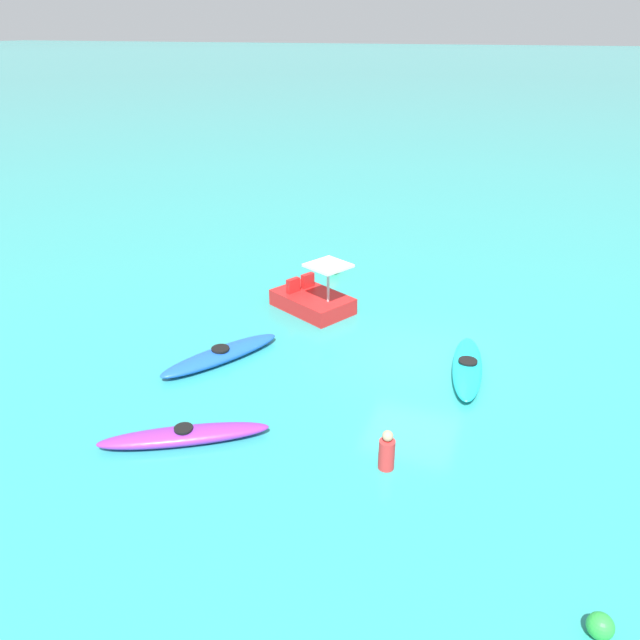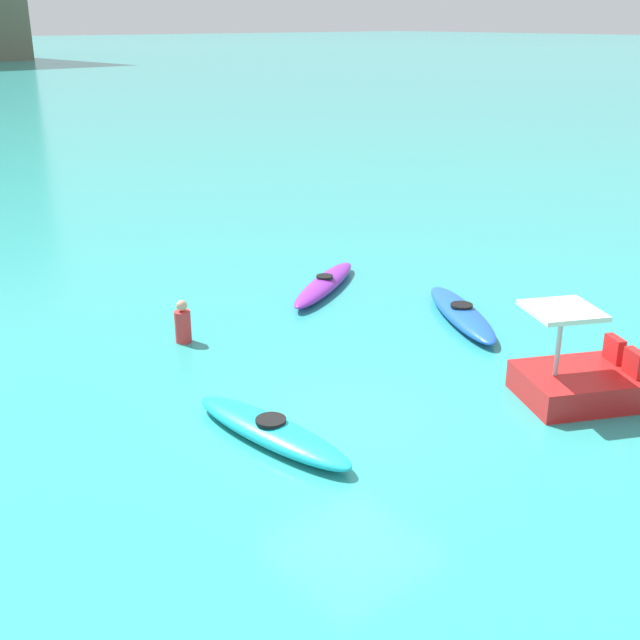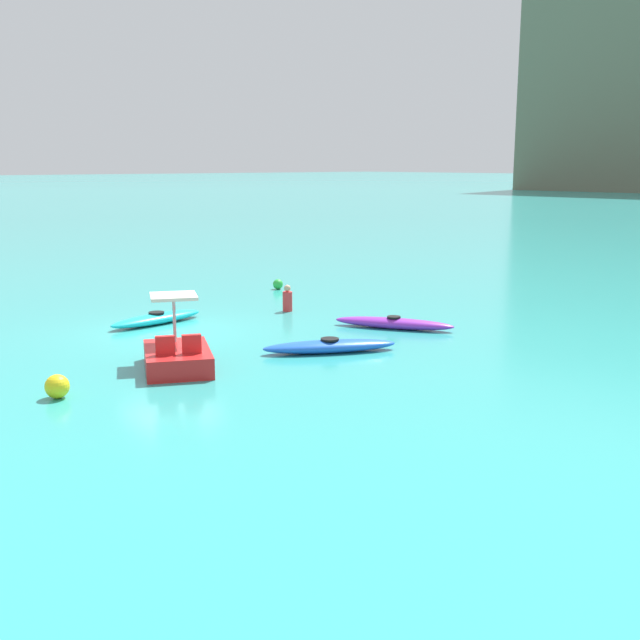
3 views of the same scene
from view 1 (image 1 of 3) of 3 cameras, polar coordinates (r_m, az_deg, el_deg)
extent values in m
plane|color=teal|center=(16.53, 8.99, -3.46)|extent=(600.00, 600.00, 0.00)
ellipsoid|color=purple|center=(13.47, -12.49, -10.45)|extent=(3.41, 2.35, 0.32)
cylinder|color=black|center=(13.36, -12.57, -9.80)|extent=(0.54, 0.54, 0.05)
ellipsoid|color=blue|center=(16.33, -9.20, -3.22)|extent=(2.36, 3.42, 0.32)
cylinder|color=black|center=(16.24, -9.24, -2.65)|extent=(0.64, 0.64, 0.05)
ellipsoid|color=#19B7C6|center=(15.99, 13.51, -4.31)|extent=(1.13, 3.30, 0.32)
cylinder|color=black|center=(15.90, 13.58, -3.73)|extent=(0.53, 0.53, 0.05)
cube|color=red|center=(18.97, -0.71, 1.70)|extent=(2.82, 2.42, 0.50)
cube|color=red|center=(19.35, -1.16, 3.70)|extent=(0.34, 0.46, 0.44)
cube|color=red|center=(18.99, -2.51, 3.23)|extent=(0.34, 0.46, 0.44)
cylinder|color=#B2B2B7|center=(18.19, 0.76, 3.34)|extent=(0.08, 0.08, 1.10)
cube|color=silver|center=(17.97, 0.77, 5.08)|extent=(1.48, 1.48, 0.08)
sphere|color=yellow|center=(21.81, 1.19, 4.98)|extent=(0.51, 0.51, 0.51)
sphere|color=green|center=(10.62, 24.59, -24.44)|extent=(0.39, 0.39, 0.39)
cylinder|color=red|center=(12.46, 6.21, -12.30)|extent=(0.44, 0.44, 0.65)
sphere|color=tan|center=(12.19, 6.31, -10.65)|extent=(0.22, 0.22, 0.22)
camera|label=2|loc=(23.23, 34.29, 16.78)|focal=44.33mm
camera|label=3|loc=(33.73, -21.82, 18.63)|focal=43.84mm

